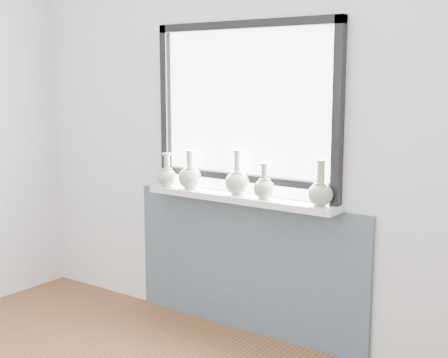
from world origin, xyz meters
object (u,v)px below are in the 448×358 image
Objects in this scene: vase_a at (167,176)px; vase_c at (237,181)px; vase_b at (190,176)px; vase_d at (264,187)px; vase_e at (320,192)px; windowsill at (239,198)px.

vase_a is 0.80× the size of vase_c.
vase_b is 0.57m from vase_d.
vase_d is at bearing -179.26° from vase_e.
vase_a is 0.88× the size of vase_b.
vase_e reaches higher than vase_b.
vase_c reaches higher than vase_d.
vase_a reaches higher than windowsill.
windowsill is at bearing 178.54° from vase_e.
vase_a is at bearing -176.18° from vase_b.
vase_d is at bearing -4.39° from vase_c.
vase_b is at bearing 3.82° from vase_a.
vase_e reaches higher than vase_a.
vase_c is 0.21m from vase_d.
vase_d is 0.82× the size of vase_e.
vase_b is (0.19, 0.01, 0.01)m from vase_a.
vase_d is at bearing 0.66° from vase_a.
vase_d is at bearing -0.38° from vase_b.
vase_e is (0.56, -0.01, 0.10)m from windowsill.
vase_a is at bearing -179.34° from vase_d.
vase_a is at bearing -177.44° from vase_c.
vase_b is (-0.37, -0.02, 0.10)m from windowsill.
vase_e is at bearing 0.69° from vase_a.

